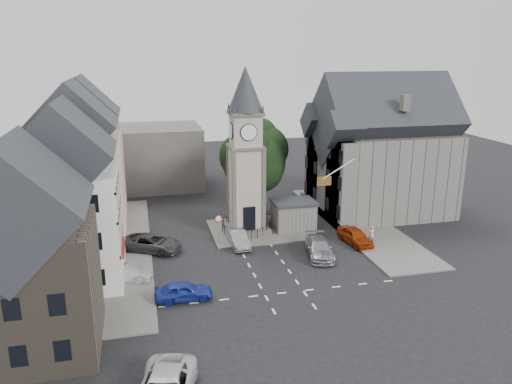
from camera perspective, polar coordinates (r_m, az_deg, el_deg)
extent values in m
plane|color=black|center=(43.21, 1.15, -8.18)|extent=(120.00, 120.00, 0.00)
cube|color=#595651|center=(47.60, -15.56, -6.36)|extent=(6.00, 30.00, 0.14)
cube|color=#595651|center=(54.06, 11.42, -3.36)|extent=(6.00, 26.00, 0.14)
cube|color=#595651|center=(50.70, 0.53, -4.33)|extent=(10.00, 8.00, 0.16)
cube|color=silver|center=(38.44, 3.24, -11.43)|extent=(20.00, 8.00, 0.01)
cube|color=#4C4944|center=(50.29, -1.13, -4.18)|extent=(4.20, 4.20, 0.70)
torus|color=black|center=(50.04, -1.14, -3.40)|extent=(4.86, 4.86, 0.06)
cube|color=#A29583|center=(48.96, -1.16, 0.60)|extent=(3.00, 3.00, 8.00)
cube|color=black|center=(48.44, -0.78, -3.04)|extent=(1.20, 0.25, 2.40)
cube|color=#4C4944|center=(48.06, -1.19, 5.20)|extent=(3.30, 3.30, 0.25)
cube|color=#A29583|center=(47.78, -1.20, 7.09)|extent=(2.70, 2.70, 3.20)
cylinder|color=white|center=(46.43, -0.83, 6.83)|extent=(1.50, 0.12, 1.50)
cube|color=#4C4944|center=(47.56, -1.21, 8.99)|extent=(3.10, 3.10, 0.30)
cone|color=black|center=(47.34, -1.23, 11.70)|extent=(3.40, 3.40, 4.20)
cube|color=#65625D|center=(50.66, 4.30, -2.81)|extent=(4.00, 3.00, 2.80)
cube|color=black|center=(50.19, 4.34, -1.14)|extent=(4.30, 3.30, 0.25)
cylinder|color=black|center=(54.76, -0.21, -0.44)|extent=(0.70, 0.70, 4.40)
cylinder|color=black|center=(47.13, -4.31, -4.47)|extent=(0.10, 0.10, 2.50)
cone|color=#A50C0C|center=(46.61, -4.32, -3.08)|extent=(0.70, 0.06, 0.70)
cone|color=white|center=(46.59, -4.31, -3.08)|extent=(0.54, 0.04, 0.54)
cube|color=#CF8E91|center=(55.89, -18.72, 2.01)|extent=(7.50, 7.00, 10.00)
cube|color=beige|center=(48.18, -19.49, -0.22)|extent=(7.50, 7.00, 10.00)
cube|color=silver|center=(40.74, -20.48, -3.95)|extent=(7.50, 7.00, 9.00)
cube|color=#484036|center=(32.96, -24.77, -10.13)|extent=(8.00, 7.00, 8.00)
cube|color=#4C4944|center=(67.58, -14.86, 3.76)|extent=(20.00, 10.00, 8.00)
cube|color=#65625D|center=(57.12, 14.07, 2.15)|extent=(14.00, 10.00, 9.00)
cube|color=#65625D|center=(51.46, 9.69, 0.90)|extent=(1.60, 4.40, 9.00)
cube|color=#65625D|center=(57.76, 7.01, 2.67)|extent=(1.60, 4.40, 9.00)
cube|color=#65625D|center=(54.61, 7.90, -2.57)|extent=(0.40, 16.00, 0.90)
cylinder|color=white|center=(47.04, 9.45, 2.64)|extent=(3.17, 0.10, 1.89)
plane|color=#B21414|center=(46.79, 7.81, 1.25)|extent=(1.40, 0.00, 1.40)
imported|color=navy|center=(37.45, -8.32, -11.14)|extent=(4.20, 1.70, 1.43)
imported|color=#A5A7AD|center=(41.20, -14.48, -9.02)|extent=(4.03, 2.47, 1.25)
imported|color=#333336|center=(46.40, -11.84, -5.75)|extent=(6.14, 4.91, 1.55)
imported|color=gray|center=(46.66, -2.07, -5.35)|extent=(1.70, 4.43, 1.44)
imported|color=gray|center=(44.76, 7.21, -6.37)|extent=(3.00, 5.53, 1.52)
imported|color=#902807|center=(48.06, 11.25, -4.95)|extent=(2.36, 4.68, 1.53)
imported|color=#AA9D8D|center=(48.48, 13.06, -4.74)|extent=(0.65, 0.45, 1.74)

